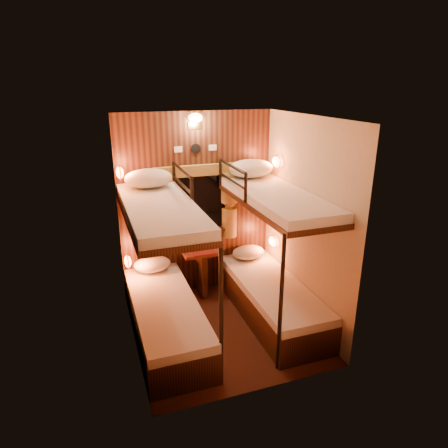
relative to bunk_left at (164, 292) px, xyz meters
name	(u,v)px	position (x,y,z in m)	size (l,w,h in m)	color
floor	(223,328)	(0.65, -0.07, -0.56)	(2.10, 2.10, 0.00)	#36160E
ceiling	(222,117)	(0.65, -0.07, 1.84)	(2.10, 2.10, 0.00)	silver
wall_back	(196,206)	(0.65, 0.98, 0.64)	(2.40, 2.40, 0.00)	#C6B293
wall_front	(263,275)	(0.65, -1.12, 0.64)	(2.40, 2.40, 0.00)	#C6B293
wall_left	(128,245)	(-0.35, -0.07, 0.64)	(2.40, 2.40, 0.00)	#C6B293
wall_right	(305,223)	(1.65, -0.07, 0.64)	(2.40, 2.40, 0.00)	#C6B293
back_panel	(197,206)	(0.65, 0.97, 0.64)	(2.00, 0.03, 2.40)	black
bunk_left	(164,292)	(0.00, 0.00, 0.00)	(0.72, 1.90, 1.82)	black
bunk_right	(272,275)	(1.30, 0.00, 0.00)	(0.72, 1.90, 1.82)	black
window	(197,208)	(0.65, 0.94, 0.62)	(1.00, 0.12, 0.79)	black
curtains	(198,203)	(0.65, 0.90, 0.71)	(1.10, 0.22, 1.00)	olive
back_fixtures	(195,124)	(0.65, 0.93, 1.69)	(0.54, 0.09, 0.48)	black
reading_lamps	(204,210)	(0.65, 0.63, 0.68)	(2.00, 0.20, 1.25)	#FF5F26
table	(202,266)	(0.65, 0.78, -0.14)	(0.50, 0.34, 0.66)	maroon
bottle_left	(195,242)	(0.57, 0.84, 0.20)	(0.07, 0.07, 0.25)	#99BFE5
bottle_right	(208,240)	(0.76, 0.83, 0.20)	(0.08, 0.08, 0.26)	#99BFE5
sachet_a	(214,247)	(0.83, 0.82, 0.09)	(0.09, 0.07, 0.01)	silver
sachet_b	(205,247)	(0.72, 0.85, 0.09)	(0.07, 0.05, 0.01)	silver
pillow_lower_left	(152,264)	(0.00, 0.78, -0.01)	(0.47, 0.33, 0.18)	silver
pillow_lower_right	(248,252)	(1.30, 0.74, -0.02)	(0.44, 0.32, 0.17)	silver
pillow_upper_left	(148,178)	(0.00, 0.63, 1.14)	(0.54, 0.39, 0.21)	silver
pillow_upper_right	(251,168)	(1.30, 0.72, 1.14)	(0.58, 0.41, 0.23)	silver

